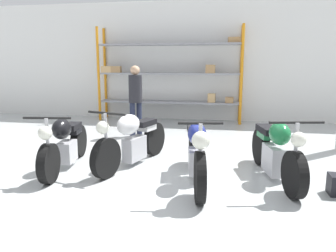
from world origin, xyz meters
name	(u,v)px	position (x,y,z in m)	size (l,w,h in m)	color
ground_plane	(163,173)	(0.00, 0.00, 0.00)	(30.00, 30.00, 0.00)	#B2B7B7
back_wall	(197,61)	(0.00, 5.23, 1.80)	(30.00, 0.08, 3.60)	white
shelving_rack	(171,74)	(-0.75, 4.85, 1.44)	(4.35, 0.63, 2.82)	orange
motorcycle_black	(65,143)	(-1.67, -0.05, 0.43)	(0.70, 2.01, 0.98)	black
motorcycle_white	(132,139)	(-0.61, 0.31, 0.47)	(0.90, 2.06, 1.03)	black
motorcycle_blue	(196,151)	(0.55, -0.31, 0.48)	(0.63, 2.13, 1.03)	black
motorcycle_green	(276,151)	(1.72, 0.07, 0.44)	(0.77, 2.07, 1.02)	black
person_browsing	(135,95)	(-1.20, 2.58, 1.00)	(0.45, 0.45, 1.69)	#1E2338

